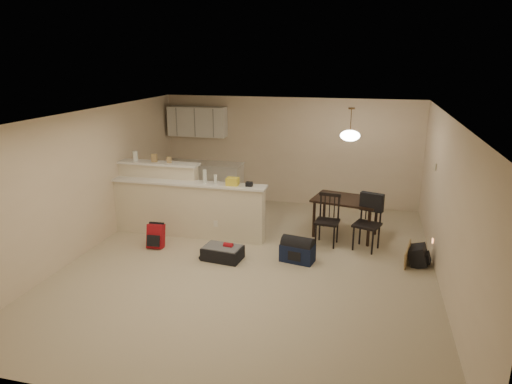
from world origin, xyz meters
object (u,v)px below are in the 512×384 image
(dining_table, at_px, (346,203))
(navy_duffel, at_px, (297,253))
(dining_chair_far, at_px, (367,223))
(suitcase, at_px, (223,253))
(pendant_lamp, at_px, (350,135))
(dining_chair_near, at_px, (327,220))
(black_daypack, at_px, (418,256))
(red_backpack, at_px, (156,236))

(dining_table, relative_size, navy_duffel, 2.41)
(dining_chair_far, distance_m, suitcase, 2.64)
(dining_chair_far, bearing_deg, suitcase, -137.70)
(pendant_lamp, distance_m, suitcase, 3.18)
(dining_chair_near, bearing_deg, pendant_lamp, 66.61)
(pendant_lamp, bearing_deg, dining_chair_near, -119.70)
(pendant_lamp, relative_size, dining_chair_near, 0.65)
(dining_table, relative_size, pendant_lamp, 2.19)
(pendant_lamp, bearing_deg, dining_chair_far, -54.64)
(navy_duffel, bearing_deg, dining_chair_near, 75.76)
(pendant_lamp, distance_m, black_daypack, 2.46)
(dining_chair_near, xyz_separation_m, dining_chair_far, (0.72, -0.06, 0.02))
(dining_chair_near, distance_m, black_daypack, 1.69)
(black_daypack, bearing_deg, pendant_lamp, 62.98)
(dining_table, distance_m, dining_chair_near, 0.64)
(suitcase, height_order, black_daypack, black_daypack)
(red_backpack, distance_m, black_daypack, 4.63)
(suitcase, relative_size, navy_duffel, 1.17)
(dining_table, distance_m, navy_duffel, 1.64)
(suitcase, relative_size, black_daypack, 1.79)
(dining_table, distance_m, pendant_lamp, 1.32)
(dining_table, height_order, black_daypack, dining_table)
(pendant_lamp, relative_size, suitcase, 0.94)
(dining_table, bearing_deg, red_backpack, -145.05)
(dining_chair_near, bearing_deg, dining_table, 66.61)
(dining_table, height_order, red_backpack, dining_table)
(dining_chair_far, relative_size, navy_duffel, 1.78)
(dining_chair_far, height_order, navy_duffel, dining_chair_far)
(pendant_lamp, bearing_deg, dining_table, 0.00)
(pendant_lamp, bearing_deg, navy_duffel, -117.02)
(dining_table, relative_size, dining_chair_far, 1.35)
(navy_duffel, bearing_deg, dining_chair_far, 46.72)
(red_backpack, xyz_separation_m, navy_duffel, (2.62, 0.03, -0.07))
(dining_table, bearing_deg, black_daypack, -26.86)
(dining_chair_near, height_order, navy_duffel, dining_chair_near)
(dining_table, xyz_separation_m, suitcase, (-1.98, -1.62, -0.56))
(red_backpack, height_order, navy_duffel, red_backpack)
(suitcase, bearing_deg, dining_table, 45.88)
(pendant_lamp, distance_m, red_backpack, 4.03)
(suitcase, height_order, navy_duffel, navy_duffel)
(red_backpack, relative_size, navy_duffel, 0.78)
(dining_chair_near, xyz_separation_m, suitcase, (-1.68, -1.10, -0.37))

